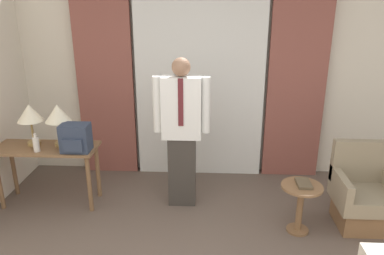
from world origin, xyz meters
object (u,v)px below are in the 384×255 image
Objects in this scene: table_lamp_right at (58,115)px; backpack at (76,138)px; side_table at (301,200)px; person at (182,128)px; book at (304,183)px; table_lamp_left at (30,114)px; bottle_near_edge at (36,144)px; armchair at (363,197)px; desk at (47,157)px.

backpack is (0.24, -0.16, -0.22)m from table_lamp_right.
backpack is 0.58× the size of side_table.
book is (1.29, -0.50, -0.40)m from person.
table_lamp_left and table_lamp_right have the same top height.
table_lamp_right is 0.40m from bottle_near_edge.
table_lamp_left reaches higher than side_table.
side_table is 2.40× the size of book.
bottle_near_edge is 0.68× the size of backpack.
table_lamp_left is at bearing 121.73° from bottle_near_edge.
person is 1.44m from book.
armchair is at bearing 13.11° from book.
table_lamp_left reaches higher than bottle_near_edge.
armchair is at bearing -9.63° from person.
side_table is at bearing -134.44° from book.
bottle_near_edge is at bearing -175.45° from backpack.
armchair is (3.59, -0.14, -0.48)m from bottle_near_edge.
armchair is at bearing -4.45° from desk.
table_lamp_left is at bearing 158.59° from desk.
desk is 0.67× the size of person.
book is at bearing -9.42° from table_lamp_left.
desk is 2.17× the size of side_table.
desk is 0.50m from backpack.
desk is at bearing -177.85° from person.
table_lamp_left is 0.36m from bottle_near_edge.
bottle_near_edge reaches higher than book.
table_lamp_right is 2.17× the size of book.
table_lamp_right is at bearing 179.81° from person.
table_lamp_left is 0.55× the size of armchair.
side_table is (2.88, -0.32, -0.44)m from bottle_near_edge.
table_lamp_left is (-0.16, 0.06, 0.49)m from desk.
side_table is at bearing -8.34° from backpack.
table_lamp_left is 0.32m from table_lamp_right.
person is 7.76× the size of book.
table_lamp_right reaches higher than armchair.
person reaches higher than book.
backpack reaches higher than bottle_near_edge.
bottle_near_edge is 0.45m from backpack.
side_table is at bearing -9.11° from desk.
desk reaches higher than book.
table_lamp_left reaches higher than desk.
bottle_near_edge is 3.62m from armchair.
side_table is 0.19m from book.
table_lamp_right is 0.90× the size of side_table.
armchair is (3.39, -0.34, -0.76)m from table_lamp_right.
desk is at bearing 170.89° from side_table.
backpack is at bearing -16.00° from table_lamp_left.
backpack is (0.40, -0.10, 0.28)m from desk.
person reaches higher than side_table.
table_lamp_right reaches higher than side_table.
bottle_near_edge is at bearing -136.02° from table_lamp_right.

